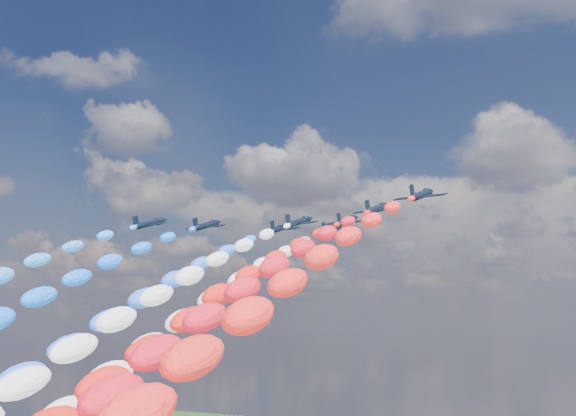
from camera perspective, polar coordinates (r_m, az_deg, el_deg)
The scene contains 14 objects.
jet_0 at distance 153.66m, azimuth -11.14°, elevation -1.24°, with size 8.75×11.73×2.59m, color black, non-canonical shape.
jet_1 at distance 154.32m, azimuth -6.58°, elevation -1.39°, with size 8.75×11.73×2.59m, color black, non-canonical shape.
jet_2 at distance 157.11m, azimuth -0.53°, elevation -1.61°, with size 8.75×11.73×2.59m, color black, non-canonical shape.
trail_2 at distance 111.94m, azimuth -15.92°, elevation -11.37°, with size 5.44×107.32×54.81m, color #2D62FD, non-canonical shape.
jet_3 at distance 148.56m, azimuth 0.87°, elevation -1.14°, with size 8.75×11.73×2.59m, color black, non-canonical shape.
trail_3 at distance 102.62m, azimuth -15.21°, elevation -11.58°, with size 5.44×107.32×54.81m, color white, non-canonical shape.
jet_4 at distance 159.62m, azimuth 3.55°, elevation -1.72°, with size 8.75×11.73×2.59m, color black, non-canonical shape.
trail_4 at distance 111.64m, azimuth -9.88°, elevation -11.59°, with size 5.44×107.32×54.81m, color silver, non-canonical shape.
jet_5 at distance 147.33m, azimuth 4.80°, elevation -1.03°, with size 8.75×11.73×2.59m, color black, non-canonical shape.
trail_5 at distance 98.78m, azimuth -9.71°, elevation -11.86°, with size 5.44×107.32×54.81m, color red, non-canonical shape.
jet_6 at distance 133.27m, azimuth 7.22°, elevation -0.07°, with size 8.75×11.73×2.59m, color black, non-canonical shape.
trail_6 at distance 83.51m, azimuth -8.37°, elevation -12.32°, with size 5.44×107.32×54.81m, color red, non-canonical shape.
jet_7 at distance 120.46m, azimuth 10.71°, elevation 1.05°, with size 8.75×11.73×2.59m, color black, non-canonical shape.
trail_7 at distance 68.89m, azimuth -5.34°, elevation -12.96°, with size 5.44×107.32×54.81m, color red, non-canonical shape.
Camera 1 is at (72.52, -117.06, 73.82)m, focal length 44.06 mm.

